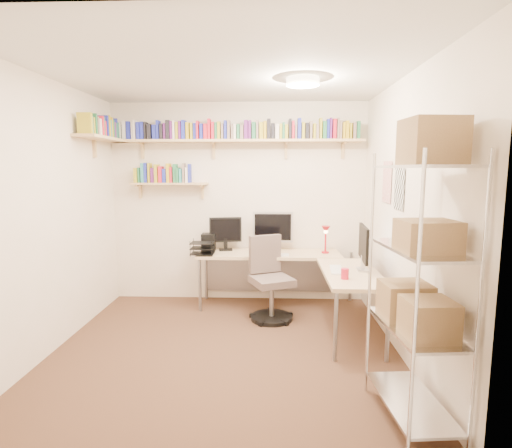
# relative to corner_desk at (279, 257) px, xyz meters

# --- Properties ---
(ground) EXTENTS (3.20, 3.20, 0.00)m
(ground) POSITION_rel_corner_desk_xyz_m (-0.51, -0.99, -0.66)
(ground) COLOR #442F1D
(ground) RESTS_ON ground
(room_shell) EXTENTS (3.24, 3.04, 2.52)m
(room_shell) POSITION_rel_corner_desk_xyz_m (-0.50, -0.99, 0.89)
(room_shell) COLOR beige
(room_shell) RESTS_ON ground
(wall_shelves) EXTENTS (3.12, 1.09, 0.80)m
(wall_shelves) POSITION_rel_corner_desk_xyz_m (-0.93, 0.31, 1.36)
(wall_shelves) COLOR #DDC67C
(wall_shelves) RESTS_ON ground
(corner_desk) EXTENTS (2.01, 1.74, 1.16)m
(corner_desk) POSITION_rel_corner_desk_xyz_m (0.00, 0.00, 0.00)
(corner_desk) COLOR beige
(corner_desk) RESTS_ON ground
(office_chair) EXTENTS (0.55, 0.55, 0.93)m
(office_chair) POSITION_rel_corner_desk_xyz_m (-0.10, -0.19, -0.27)
(office_chair) COLOR black
(office_chair) RESTS_ON ground
(wire_rack) EXTENTS (0.45, 0.81, 1.98)m
(wire_rack) POSITION_rel_corner_desk_xyz_m (0.85, -2.06, 0.49)
(wire_rack) COLOR silver
(wire_rack) RESTS_ON ground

